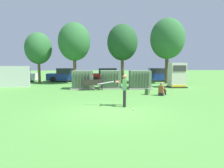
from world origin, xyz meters
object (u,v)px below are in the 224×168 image
(sports_ball, at_px, (134,109))
(parked_car_leftmost, at_px, (19,75))
(transformer_mid_east, at_px, (140,80))
(transformer_west, at_px, (83,80))
(backpack, at_px, (147,92))
(seated_spectator, at_px, (162,90))
(batter, at_px, (124,88))
(generator_enclosure, at_px, (177,75))
(park_bench, at_px, (93,84))
(parked_car_right_of_center, at_px, (106,75))
(parked_car_rightmost, at_px, (157,75))
(parked_car_left_of_center, at_px, (65,75))
(transformer_mid_west, at_px, (110,80))

(sports_ball, relative_size, parked_car_leftmost, 0.02)
(transformer_mid_east, bearing_deg, transformer_west, 177.37)
(backpack, bearing_deg, seated_spectator, -25.56)
(batter, distance_m, seated_spectator, 4.74)
(generator_enclosure, relative_size, park_bench, 1.26)
(transformer_mid_east, xyz_separation_m, parked_car_right_of_center, (-2.73, 7.09, -0.04))
(park_bench, height_order, parked_car_right_of_center, parked_car_right_of_center)
(parked_car_leftmost, height_order, parked_car_rightmost, same)
(park_bench, height_order, parked_car_leftmost, parked_car_leftmost)
(seated_spectator, relative_size, parked_car_rightmost, 0.22)
(transformer_west, distance_m, parked_car_rightmost, 10.89)
(generator_enclosure, distance_m, park_bench, 8.01)
(backpack, relative_size, parked_car_left_of_center, 0.10)
(backpack, relative_size, parked_car_right_of_center, 0.10)
(transformer_west, height_order, parked_car_rightmost, same)
(transformer_mid_east, relative_size, generator_enclosure, 0.91)
(generator_enclosure, bearing_deg, transformer_mid_east, -169.11)
(batter, bearing_deg, transformer_west, 109.98)
(parked_car_leftmost, bearing_deg, backpack, -39.94)
(sports_ball, distance_m, parked_car_rightmost, 16.26)
(transformer_mid_west, xyz_separation_m, parked_car_leftmost, (-10.80, 7.27, -0.04))
(batter, bearing_deg, generator_enclosure, 53.41)
(park_bench, bearing_deg, parked_car_leftmost, 137.24)
(park_bench, distance_m, sports_ball, 7.84)
(parked_car_left_of_center, bearing_deg, park_bench, -66.55)
(park_bench, bearing_deg, sports_ball, -73.47)
(transformer_mid_west, bearing_deg, seated_spectator, -51.38)
(transformer_west, bearing_deg, sports_ball, -69.83)
(park_bench, relative_size, backpack, 4.16)
(transformer_west, relative_size, batter, 1.21)
(batter, height_order, parked_car_leftmost, batter)
(generator_enclosure, xyz_separation_m, parked_car_leftmost, (-17.08, 6.98, -0.38))
(generator_enclosure, xyz_separation_m, backpack, (-3.78, -4.15, -0.92))
(generator_enclosure, xyz_separation_m, parked_car_left_of_center, (-11.42, 6.71, -0.38))
(parked_car_leftmost, xyz_separation_m, parked_car_rightmost, (16.89, -0.73, 0.00))
(transformer_west, xyz_separation_m, sports_ball, (3.16, -8.60, -0.74))
(park_bench, xyz_separation_m, parked_car_rightmost, (7.64, 7.82, 0.22))
(generator_enclosure, height_order, parked_car_leftmost, generator_enclosure)
(transformer_mid_west, bearing_deg, transformer_west, -175.66)
(seated_spectator, distance_m, parked_car_left_of_center, 14.22)
(parked_car_leftmost, height_order, parked_car_left_of_center, same)
(transformer_mid_west, height_order, seated_spectator, transformer_mid_west)
(transformer_mid_east, xyz_separation_m, generator_enclosure, (3.68, 0.71, 0.35))
(seated_spectator, distance_m, backpack, 1.07)
(transformer_mid_east, height_order, backpack, transformer_mid_east)
(transformer_west, height_order, batter, batter)
(park_bench, bearing_deg, batter, -74.28)
(backpack, xyz_separation_m, parked_car_rightmost, (3.59, 10.41, 0.54))
(sports_ball, xyz_separation_m, parked_car_rightmost, (5.41, 15.32, 0.71))
(parked_car_left_of_center, bearing_deg, transformer_mid_east, -43.78)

